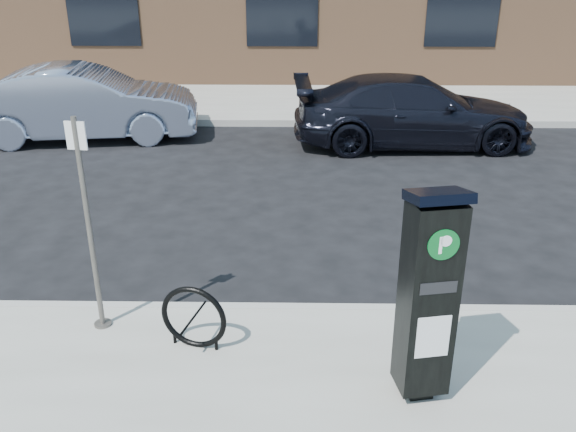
{
  "coord_description": "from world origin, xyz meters",
  "views": [
    {
      "loc": [
        0.46,
        -5.76,
        3.74
      ],
      "look_at": [
        0.35,
        0.5,
        1.01
      ],
      "focal_mm": 38.0,
      "sensor_mm": 36.0,
      "label": 1
    }
  ],
  "objects_px": {
    "parking_kiosk": "(428,295)",
    "car_silver": "(84,103)",
    "sign_pole": "(89,229)",
    "bike_rack": "(194,318)",
    "car_dark": "(413,111)"
  },
  "relations": [
    {
      "from": "sign_pole",
      "to": "bike_rack",
      "type": "xyz_separation_m",
      "value": [
        1.03,
        -0.36,
        -0.77
      ]
    },
    {
      "from": "parking_kiosk",
      "to": "bike_rack",
      "type": "height_order",
      "value": "parking_kiosk"
    },
    {
      "from": "sign_pole",
      "to": "car_silver",
      "type": "bearing_deg",
      "value": 116.84
    },
    {
      "from": "parking_kiosk",
      "to": "car_silver",
      "type": "relative_size",
      "value": 0.42
    },
    {
      "from": "sign_pole",
      "to": "bike_rack",
      "type": "relative_size",
      "value": 3.29
    },
    {
      "from": "sign_pole",
      "to": "car_dark",
      "type": "xyz_separation_m",
      "value": [
        4.39,
        7.04,
        -0.54
      ]
    },
    {
      "from": "sign_pole",
      "to": "car_silver",
      "type": "distance_m",
      "value": 7.79
    },
    {
      "from": "parking_kiosk",
      "to": "sign_pole",
      "type": "bearing_deg",
      "value": 151.54
    },
    {
      "from": "sign_pole",
      "to": "car_dark",
      "type": "height_order",
      "value": "sign_pole"
    },
    {
      "from": "parking_kiosk",
      "to": "car_silver",
      "type": "xyz_separation_m",
      "value": [
        -5.6,
        8.38,
        -0.38
      ]
    },
    {
      "from": "bike_rack",
      "to": "car_dark",
      "type": "relative_size",
      "value": 0.14
    },
    {
      "from": "bike_rack",
      "to": "car_silver",
      "type": "relative_size",
      "value": 0.14
    },
    {
      "from": "car_silver",
      "to": "car_dark",
      "type": "bearing_deg",
      "value": -100.48
    },
    {
      "from": "sign_pole",
      "to": "car_dark",
      "type": "distance_m",
      "value": 8.31
    },
    {
      "from": "parking_kiosk",
      "to": "bike_rack",
      "type": "xyz_separation_m",
      "value": [
        -2.08,
        0.66,
        -0.67
      ]
    }
  ]
}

